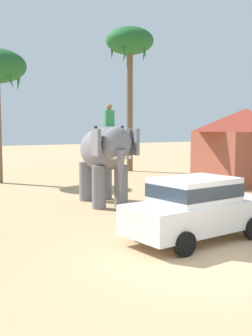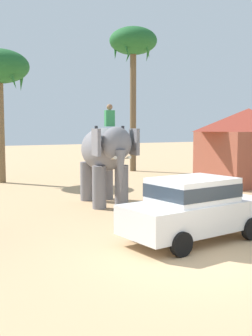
% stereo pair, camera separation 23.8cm
% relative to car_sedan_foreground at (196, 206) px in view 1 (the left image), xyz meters
% --- Properties ---
extents(ground_plane, '(120.00, 120.00, 0.00)m').
position_rel_car_sedan_foreground_xyz_m(ground_plane, '(-0.88, -1.39, -0.93)').
color(ground_plane, tan).
extents(car_sedan_foreground, '(4.28, 2.25, 1.70)m').
position_rel_car_sedan_foreground_xyz_m(car_sedan_foreground, '(0.00, 0.00, 0.00)').
color(car_sedan_foreground, white).
rests_on(car_sedan_foreground, ground).
extents(elephant_with_mahout, '(2.06, 3.98, 3.88)m').
position_rel_car_sedan_foreground_xyz_m(elephant_with_mahout, '(0.14, 5.83, 1.06)').
color(elephant_with_mahout, slate).
rests_on(elephant_with_mahout, ground).
extents(palm_tree_far_back, '(3.20, 3.20, 9.67)m').
position_rel_car_sedan_foreground_xyz_m(palm_tree_far_back, '(7.20, 16.21, 7.49)').
color(palm_tree_far_back, brown).
rests_on(palm_tree_far_back, ground).
extents(roadside_hut, '(5.21, 4.45, 4.00)m').
position_rel_car_sedan_foreground_xyz_m(roadside_hut, '(9.26, 7.52, 1.20)').
color(roadside_hut, '#994C38').
rests_on(roadside_hut, ground).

